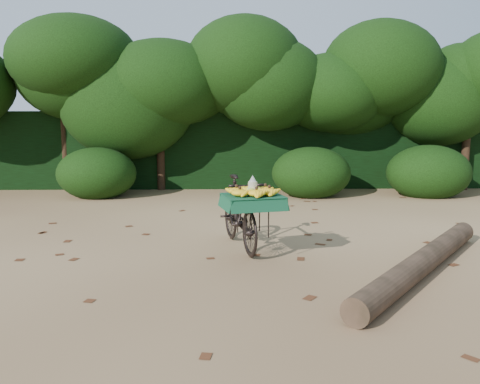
{
  "coord_description": "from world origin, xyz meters",
  "views": [
    {
      "loc": [
        -0.26,
        -6.3,
        1.71
      ],
      "look_at": [
        -0.11,
        -0.28,
        0.8
      ],
      "focal_mm": 38.0,
      "sensor_mm": 36.0,
      "label": 1
    }
  ],
  "objects": [
    {
      "name": "fallen_log",
      "position": [
        1.86,
        -1.01,
        0.13
      ],
      "size": [
        2.42,
        3.01,
        0.26
      ],
      "primitive_type": "cylinder",
      "rotation": [
        1.57,
        0.0,
        -0.66
      ],
      "color": "brown",
      "rests_on": "ground"
    },
    {
      "name": "tree_row",
      "position": [
        -0.65,
        5.5,
        2.0
      ],
      "size": [
        14.5,
        2.0,
        4.0
      ],
      "primitive_type": null,
      "color": "black",
      "rests_on": "ground"
    },
    {
      "name": "hedge_backdrop",
      "position": [
        0.0,
        6.3,
        0.9
      ],
      "size": [
        26.0,
        1.8,
        1.8
      ],
      "primitive_type": "cube",
      "color": "black",
      "rests_on": "ground"
    },
    {
      "name": "ground",
      "position": [
        0.0,
        0.0,
        0.0
      ],
      "size": [
        80.0,
        80.0,
        0.0
      ],
      "primitive_type": "plane",
      "color": "tan",
      "rests_on": "ground"
    },
    {
      "name": "vendor_bicycle",
      "position": [
        -0.1,
        0.11,
        0.48
      ],
      "size": [
        0.93,
        1.74,
        0.94
      ],
      "rotation": [
        0.0,
        0.0,
        0.24
      ],
      "color": "black",
      "rests_on": "ground"
    },
    {
      "name": "bush_clumps",
      "position": [
        0.5,
        4.3,
        0.45
      ],
      "size": [
        8.8,
        1.7,
        0.9
      ],
      "primitive_type": null,
      "color": "black",
      "rests_on": "ground"
    },
    {
      "name": "leaf_litter",
      "position": [
        0.0,
        0.65,
        0.01
      ],
      "size": [
        7.0,
        7.3,
        0.01
      ],
      "primitive_type": null,
      "color": "#502915",
      "rests_on": "ground"
    }
  ]
}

